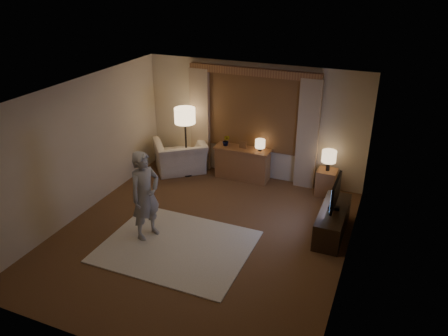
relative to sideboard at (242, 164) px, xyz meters
The scene contains 13 objects.
room 2.23m from the sideboard, 85.98° to the right, with size 5.04×5.54×2.64m.
rug 2.99m from the sideboard, 92.04° to the right, with size 2.50×2.00×0.02m, color #ECE0C7.
sideboard is the anchor object (origin of this frame).
picture_frame 0.45m from the sideboard, ahead, with size 0.16×0.02×0.20m, color brown.
plant 0.64m from the sideboard, behind, with size 0.17×0.13×0.30m, color #999999.
table_lamp_sideboard 0.68m from the sideboard, ahead, with size 0.22×0.22×0.30m.
floor_lamp 1.63m from the sideboard, 166.75° to the right, with size 0.47×0.47×1.60m.
armchair 1.49m from the sideboard, behind, with size 1.14×1.00×0.74m, color beige.
side_table 1.91m from the sideboard, ahead, with size 0.40×0.40×0.56m, color brown.
table_lamp_side 1.97m from the sideboard, ahead, with size 0.30×0.30×0.44m.
tv_stand 2.74m from the sideboard, 33.22° to the right, with size 0.45×1.40×0.50m, color black.
tv 2.78m from the sideboard, 33.24° to the right, with size 0.20×0.81×0.59m.
person 3.00m from the sideboard, 104.31° to the right, with size 0.59×0.39×1.62m, color #9D9791.
Camera 1 is at (2.93, -5.95, 4.44)m, focal length 35.00 mm.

